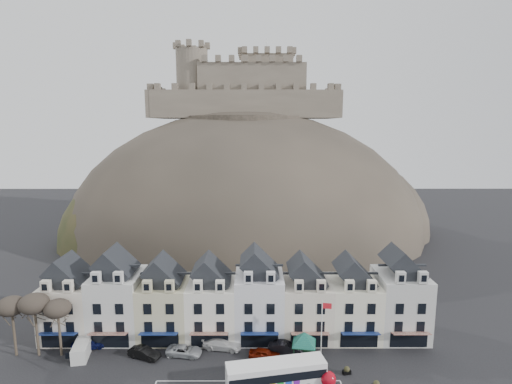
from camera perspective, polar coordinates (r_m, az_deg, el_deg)
townhouse_terrace at (r=59.81m, az=-2.77°, el=-15.11°), size 54.40×9.35×11.80m
castle_hill at (r=111.42m, az=-0.93°, el=-6.11°), size 100.00×76.00×68.00m
castle at (r=114.67m, az=-1.32°, el=14.57°), size 50.20×22.20×22.00m
tree_left_far at (r=62.77m, az=-31.57°, el=-13.77°), size 3.61×3.61×8.24m
tree_left_mid at (r=61.18m, az=-29.13°, el=-13.81°), size 3.78×3.78×8.64m
tree_left_near at (r=60.09m, az=-26.49°, el=-14.73°), size 3.43×3.43×7.84m
bus at (r=50.83m, az=2.89°, el=-24.51°), size 11.86×4.83×3.26m
bus_shelter at (r=55.43m, az=6.90°, el=-20.02°), size 5.92×5.92×3.81m
red_buoy at (r=51.67m, az=10.30°, el=-24.96°), size 1.77×1.77×2.18m
flagpole at (r=54.13m, az=9.46°, el=-18.59°), size 1.21×0.30×8.48m
white_van at (r=61.08m, az=-23.65°, el=-19.96°), size 2.60×4.50×1.93m
planter_east at (r=54.84m, az=12.84°, el=-23.59°), size 1.09×0.70×1.01m
car_navy at (r=62.64m, az=-22.82°, el=-19.35°), size 4.74×3.19×1.50m
car_black at (r=58.32m, az=-15.68°, el=-21.27°), size 4.58×2.94×1.42m
car_silver at (r=57.81m, az=-10.23°, el=-21.41°), size 4.91×2.81×1.31m
car_white at (r=58.50m, az=-4.90°, el=-20.75°), size 5.59×3.04×1.54m
car_maroon at (r=56.23m, az=1.25°, el=-22.16°), size 4.37×2.46×1.40m
car_charcoal at (r=57.53m, az=4.23°, el=-21.31°), size 4.89×2.56×1.53m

